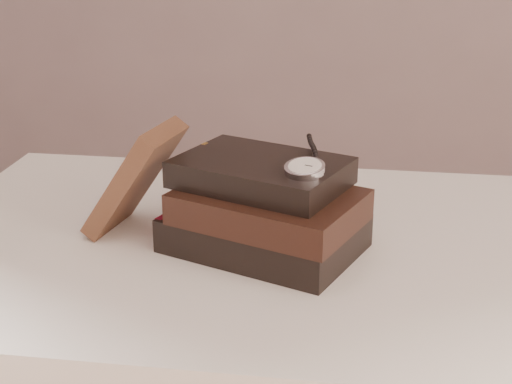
# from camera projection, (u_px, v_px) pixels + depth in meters

# --- Properties ---
(table) EXTENTS (1.00, 0.60, 0.75)m
(table) POSITION_uv_depth(u_px,v_px,m) (299.00, 306.00, 1.00)
(table) COLOR white
(table) RESTS_ON ground
(book_stack) EXTENTS (0.27, 0.23, 0.11)m
(book_stack) POSITION_uv_depth(u_px,v_px,m) (265.00, 210.00, 0.93)
(book_stack) COLOR black
(book_stack) RESTS_ON table
(journal) EXTENTS (0.13, 0.12, 0.15)m
(journal) POSITION_uv_depth(u_px,v_px,m) (135.00, 179.00, 0.97)
(journal) COLOR #402518
(journal) RESTS_ON table
(pocket_watch) EXTENTS (0.06, 0.15, 0.02)m
(pocket_watch) POSITION_uv_depth(u_px,v_px,m) (306.00, 166.00, 0.88)
(pocket_watch) COLOR silver
(pocket_watch) RESTS_ON book_stack
(eyeglasses) EXTENTS (0.13, 0.14, 0.05)m
(eyeglasses) POSITION_uv_depth(u_px,v_px,m) (240.00, 172.00, 1.03)
(eyeglasses) COLOR silver
(eyeglasses) RESTS_ON book_stack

